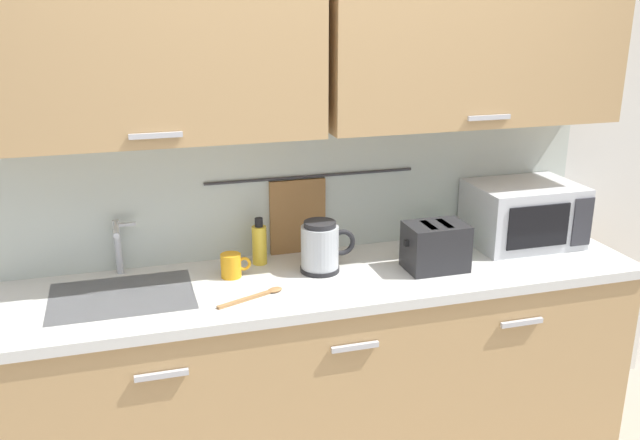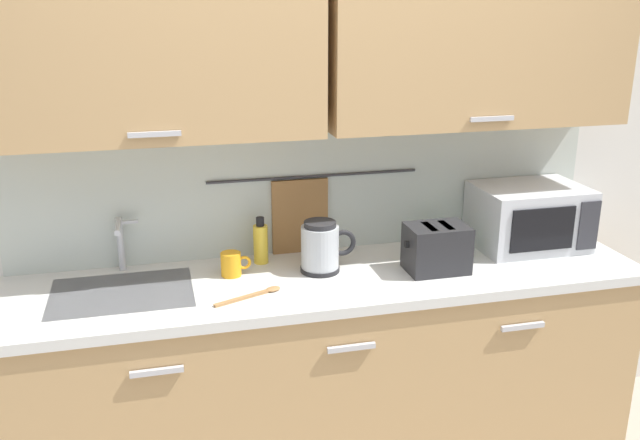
# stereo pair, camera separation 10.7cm
# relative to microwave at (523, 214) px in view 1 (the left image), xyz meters

# --- Properties ---
(counter_unit) EXTENTS (2.53, 0.64, 0.90)m
(counter_unit) POSITION_rel_microwave_xyz_m (-0.94, -0.11, -0.58)
(counter_unit) COLOR tan
(counter_unit) RESTS_ON ground
(back_wall_assembly) EXTENTS (3.70, 0.41, 2.50)m
(back_wall_assembly) POSITION_rel_microwave_xyz_m (-0.93, 0.12, 0.49)
(back_wall_assembly) COLOR silver
(back_wall_assembly) RESTS_ON ground
(sink_faucet) EXTENTS (0.09, 0.17, 0.22)m
(sink_faucet) POSITION_rel_microwave_xyz_m (-1.72, 0.12, 0.01)
(sink_faucet) COLOR #B2B5BA
(sink_faucet) RESTS_ON counter_unit
(microwave) EXTENTS (0.46, 0.35, 0.27)m
(microwave) POSITION_rel_microwave_xyz_m (0.00, 0.00, 0.00)
(microwave) COLOR silver
(microwave) RESTS_ON counter_unit
(electric_kettle) EXTENTS (0.23, 0.16, 0.21)m
(electric_kettle) POSITION_rel_microwave_xyz_m (-0.95, -0.06, -0.03)
(electric_kettle) COLOR black
(electric_kettle) RESTS_ON counter_unit
(dish_soap_bottle) EXTENTS (0.06, 0.06, 0.20)m
(dish_soap_bottle) POSITION_rel_microwave_xyz_m (-1.17, 0.09, -0.05)
(dish_soap_bottle) COLOR yellow
(dish_soap_bottle) RESTS_ON counter_unit
(mug_near_sink) EXTENTS (0.12, 0.08, 0.09)m
(mug_near_sink) POSITION_rel_microwave_xyz_m (-1.30, -0.02, -0.09)
(mug_near_sink) COLOR orange
(mug_near_sink) RESTS_ON counter_unit
(toaster) EXTENTS (0.26, 0.17, 0.19)m
(toaster) POSITION_rel_microwave_xyz_m (-0.50, -0.17, -0.04)
(toaster) COLOR #232326
(toaster) RESTS_ON counter_unit
(mug_by_kettle) EXTENTS (0.12, 0.08, 0.09)m
(mug_by_kettle) POSITION_rel_microwave_xyz_m (-0.35, 0.03, -0.09)
(mug_by_kettle) COLOR green
(mug_by_kettle) RESTS_ON counter_unit
(wooden_spoon) EXTENTS (0.27, 0.13, 0.01)m
(wooden_spoon) POSITION_rel_microwave_xyz_m (-1.24, -0.24, -0.13)
(wooden_spoon) COLOR #9E7042
(wooden_spoon) RESTS_ON counter_unit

